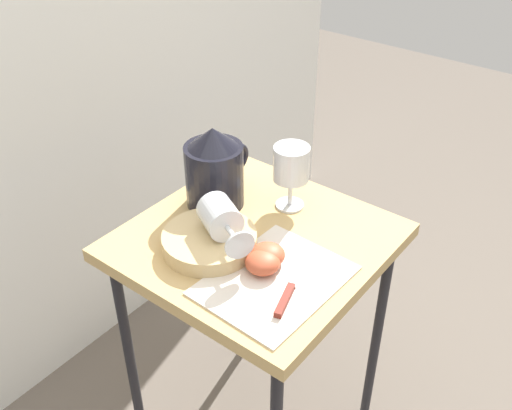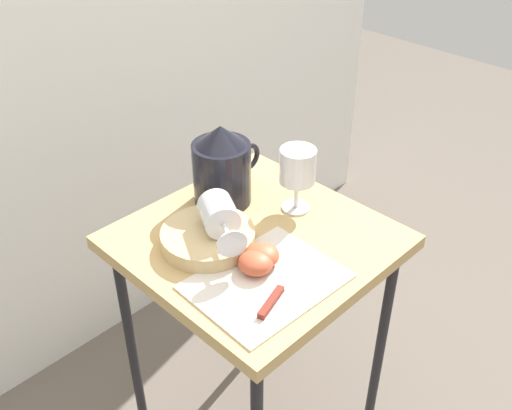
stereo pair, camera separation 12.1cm
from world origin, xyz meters
TOP-DOWN VIEW (x-y plane):
  - curtain_drape at (0.00, 0.63)m, footprint 2.40×0.03m
  - table at (0.00, 0.00)m, footprint 0.51×0.51m
  - linen_napkin at (-0.09, -0.11)m, footprint 0.29×0.23m
  - basket_tray at (-0.09, 0.05)m, footprint 0.19×0.19m
  - pitcher at (0.04, 0.15)m, footprint 0.18×0.13m
  - wine_glass_upright at (0.14, 0.01)m, footprint 0.08×0.08m
  - wine_glass_tipped_near at (-0.07, 0.03)m, footprint 0.13×0.16m
  - apple_half_left at (-0.08, -0.08)m, footprint 0.07×0.07m
  - apple_half_right at (-0.06, -0.07)m, footprint 0.07×0.07m
  - knife at (-0.10, -0.16)m, footprint 0.20×0.08m

SIDE VIEW (x-z plane):
  - table at x=0.00m, z-range 0.27..0.95m
  - linen_napkin at x=-0.09m, z-range 0.68..0.68m
  - knife at x=-0.10m, z-range 0.68..0.69m
  - basket_tray at x=-0.09m, z-range 0.68..0.72m
  - apple_half_left at x=-0.08m, z-range 0.68..0.72m
  - apple_half_right at x=-0.06m, z-range 0.68..0.72m
  - wine_glass_tipped_near at x=-0.07m, z-range 0.72..0.79m
  - pitcher at x=0.04m, z-range 0.66..0.85m
  - wine_glass_upright at x=0.14m, z-range 0.71..0.86m
  - curtain_drape at x=0.00m, z-range 0.00..2.08m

